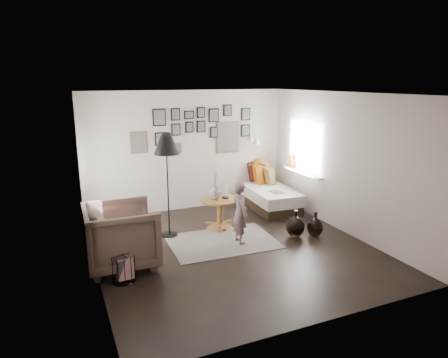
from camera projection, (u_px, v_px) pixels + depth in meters
name	position (u px, v px, depth m)	size (l,w,h in m)	color
ground	(233.00, 248.00, 6.87)	(4.80, 4.80, 0.00)	black
wall_back	(187.00, 151.00, 8.69)	(4.50, 4.50, 0.00)	#A89D93
wall_front	(324.00, 220.00, 4.41)	(4.50, 4.50, 0.00)	#A89D93
wall_left	(90.00, 189.00, 5.69)	(4.80, 4.80, 0.00)	#A89D93
wall_right	(343.00, 163.00, 7.42)	(4.80, 4.80, 0.00)	#A89D93
ceiling	(234.00, 93.00, 6.24)	(4.80, 4.80, 0.00)	white
door_left	(85.00, 186.00, 6.82)	(0.00, 2.14, 2.14)	white
window_right	(298.00, 169.00, 8.67)	(0.15, 1.32, 1.30)	white
gallery_wall	(200.00, 130.00, 8.68)	(2.74, 0.03, 1.08)	brown
wall_sconce	(256.00, 141.00, 9.01)	(0.18, 0.36, 0.16)	white
rug	(222.00, 242.00, 7.11)	(1.86, 1.30, 0.01)	#B5AE9F
pedestal_table	(220.00, 214.00, 7.74)	(0.75, 0.75, 0.59)	brown
vase	(216.00, 191.00, 7.61)	(0.21, 0.21, 0.53)	black
candles	(225.00, 191.00, 7.67)	(0.13, 0.13, 0.28)	black
daybed	(264.00, 191.00, 9.17)	(1.00, 2.13, 1.01)	black
magazine_on_daybed	(277.00, 192.00, 8.53)	(0.23, 0.31, 0.02)	black
armchair	(122.00, 236.00, 6.11)	(1.04, 1.07, 0.98)	brown
armchair_cushion	(123.00, 235.00, 6.17)	(0.44, 0.44, 0.11)	silver
floor_lamp	(166.00, 147.00, 7.00)	(0.45, 0.45, 1.92)	black
magazine_basket	(124.00, 268.00, 5.68)	(0.40, 0.40, 0.40)	black
demijohn_large	(295.00, 227.00, 7.29)	(0.34, 0.34, 0.51)	black
demijohn_small	(315.00, 227.00, 7.33)	(0.30, 0.30, 0.46)	black
child	(240.00, 213.00, 6.94)	(0.41, 0.27, 1.11)	#64504F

